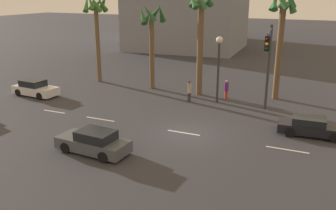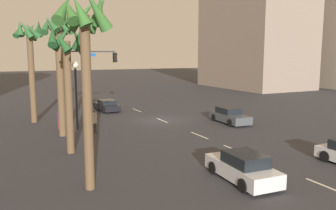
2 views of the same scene
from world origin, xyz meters
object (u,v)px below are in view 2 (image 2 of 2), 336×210
at_px(car_3, 230,116).
at_px(palm_tree_0, 85,41).
at_px(traffic_signal, 86,72).
at_px(palm_tree_3, 68,61).
at_px(streetlamp, 76,81).
at_px(car_0, 107,106).
at_px(pedestrian_0, 60,119).
at_px(palm_tree_2, 30,49).
at_px(car_2, 243,168).
at_px(palm_tree_1, 59,51).
at_px(pedestrian_1, 95,121).

xyz_separation_m(car_3, palm_tree_0, (-9.69, 14.83, 6.02)).
height_order(traffic_signal, palm_tree_3, palm_tree_3).
bearing_deg(streetlamp, palm_tree_0, 171.09).
bearing_deg(car_0, palm_tree_0, 162.13).
height_order(traffic_signal, palm_tree_0, palm_tree_0).
height_order(car_3, pedestrian_0, pedestrian_0).
distance_m(streetlamp, palm_tree_3, 7.44).
distance_m(car_3, palm_tree_2, 18.61).
relative_size(car_2, car_3, 0.97).
height_order(pedestrian_0, palm_tree_0, palm_tree_0).
bearing_deg(pedestrian_0, traffic_signal, -39.11).
distance_m(car_0, palm_tree_1, 13.11).
bearing_deg(traffic_signal, palm_tree_2, 88.15).
bearing_deg(car_3, car_0, 35.18).
xyz_separation_m(palm_tree_2, palm_tree_3, (-11.40, -1.21, -0.89)).
bearing_deg(pedestrian_1, palm_tree_3, 151.03).
relative_size(car_3, pedestrian_1, 2.46).
bearing_deg(streetlamp, car_0, -31.18).
bearing_deg(palm_tree_1, car_2, -154.67).
bearing_deg(car_3, streetlamp, 74.23).
relative_size(car_3, pedestrian_0, 2.71).
xyz_separation_m(car_0, pedestrian_1, (-9.99, 3.81, 0.39)).
bearing_deg(car_3, palm_tree_0, 123.15).
bearing_deg(car_2, pedestrian_0, 21.00).
bearing_deg(car_0, car_2, -179.81).
xyz_separation_m(palm_tree_0, palm_tree_1, (11.08, -0.56, -0.34)).
bearing_deg(palm_tree_2, streetlamp, -145.88).
bearing_deg(palm_tree_1, palm_tree_3, 177.06).
bearing_deg(car_3, pedestrian_0, 74.10).
height_order(pedestrian_0, pedestrian_1, pedestrian_1).
height_order(traffic_signal, streetlamp, traffic_signal).
relative_size(car_3, traffic_signal, 0.68).
height_order(palm_tree_1, palm_tree_2, palm_tree_2).
relative_size(palm_tree_0, palm_tree_3, 1.10).
height_order(car_2, palm_tree_2, palm_tree_2).
distance_m(car_3, palm_tree_0, 18.71).
xyz_separation_m(car_0, car_2, (-23.34, -0.08, 0.08)).
distance_m(palm_tree_2, palm_tree_3, 11.49).
relative_size(traffic_signal, palm_tree_3, 0.82).
relative_size(palm_tree_0, palm_tree_2, 0.96).
bearing_deg(traffic_signal, streetlamp, 157.24).
xyz_separation_m(car_0, palm_tree_2, (-3.41, 7.69, 6.00)).
distance_m(car_2, traffic_signal, 20.37).
xyz_separation_m(palm_tree_1, palm_tree_3, (-4.80, 0.25, -0.62)).
bearing_deg(palm_tree_2, palm_tree_1, -167.58).
relative_size(car_2, palm_tree_0, 0.49).
distance_m(palm_tree_1, palm_tree_3, 4.85).
bearing_deg(palm_tree_3, car_0, -23.65).
distance_m(traffic_signal, palm_tree_0, 18.07).
height_order(car_0, traffic_signal, traffic_signal).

